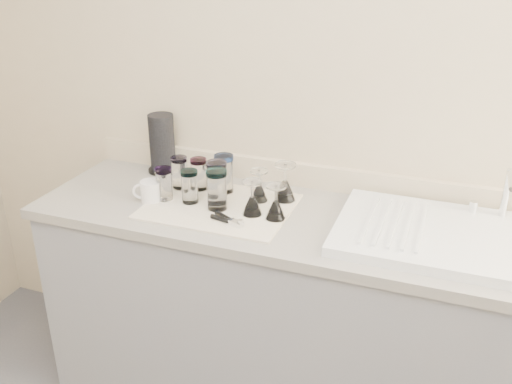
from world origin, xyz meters
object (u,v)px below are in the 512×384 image
at_px(tumbler_teal, 180,172).
at_px(tumbler_magenta, 164,184).
at_px(tumbler_extra, 217,181).
at_px(goblet_front_right, 276,207).
at_px(sink_unit, 458,238).
at_px(can_opener, 228,220).
at_px(goblet_back_left, 259,190).
at_px(white_mug, 151,191).
at_px(goblet_back_right, 285,188).
at_px(paper_towel_roll, 162,144).
at_px(tumbler_cyan, 199,174).
at_px(tumbler_purple, 224,173).
at_px(goblet_front_left, 252,203).
at_px(tumbler_lavender, 217,189).
at_px(tumbler_blue, 190,186).

relative_size(tumbler_teal, tumbler_magenta, 1.02).
bearing_deg(tumbler_extra, goblet_front_right, -15.51).
xyz_separation_m(sink_unit, can_opener, (-0.79, -0.15, -0.00)).
xyz_separation_m(goblet_back_left, white_mug, (-0.40, -0.14, -0.01)).
height_order(tumbler_magenta, white_mug, tumbler_magenta).
height_order(goblet_back_right, paper_towel_roll, paper_towel_roll).
distance_m(tumbler_teal, can_opener, 0.38).
bearing_deg(goblet_back_left, tumbler_magenta, -161.47).
height_order(tumbler_cyan, goblet_back_right, goblet_back_right).
xyz_separation_m(tumbler_cyan, paper_towel_roll, (-0.24, 0.14, 0.05)).
distance_m(tumbler_purple, tumbler_extra, 0.09).
bearing_deg(tumbler_magenta, goblet_back_left, 18.53).
xyz_separation_m(tumbler_purple, paper_towel_roll, (-0.35, 0.13, 0.04)).
bearing_deg(sink_unit, tumbler_purple, 173.54).
bearing_deg(goblet_front_right, goblet_front_left, 177.75).
bearing_deg(tumbler_teal, goblet_front_right, -15.85).
height_order(tumbler_teal, tumbler_extra, tumbler_extra).
distance_m(tumbler_teal, tumbler_extra, 0.20).
bearing_deg(tumbler_magenta, sink_unit, 2.51).
bearing_deg(white_mug, tumbler_extra, 20.18).
height_order(sink_unit, goblet_back_right, sink_unit).
height_order(tumbler_cyan, can_opener, tumbler_cyan).
xyz_separation_m(tumbler_teal, goblet_back_left, (0.35, -0.00, -0.02)).
bearing_deg(goblet_front_left, tumbler_purple, 139.13).
bearing_deg(tumbler_lavender, goblet_back_left, 45.42).
height_order(tumbler_teal, tumbler_purple, tumbler_purple).
distance_m(sink_unit, goblet_front_left, 0.73).
xyz_separation_m(goblet_back_right, white_mug, (-0.49, -0.18, -0.02)).
height_order(sink_unit, paper_towel_roll, paper_towel_roll).
height_order(sink_unit, tumbler_extra, sink_unit).
relative_size(can_opener, white_mug, 1.11).
bearing_deg(goblet_front_left, tumbler_blue, 176.89).
xyz_separation_m(tumbler_lavender, paper_towel_roll, (-0.39, 0.28, 0.04)).
xyz_separation_m(tumbler_cyan, goblet_back_left, (0.27, -0.02, -0.02)).
height_order(tumbler_magenta, goblet_back_left, tumbler_magenta).
height_order(tumbler_lavender, paper_towel_roll, paper_towel_roll).
bearing_deg(tumbler_cyan, tumbler_extra, -32.30).
height_order(tumbler_extra, can_opener, tumbler_extra).
relative_size(tumbler_purple, goblet_back_right, 1.04).
relative_size(tumbler_extra, goblet_front_left, 1.19).
xyz_separation_m(goblet_back_right, can_opener, (-0.13, -0.26, -0.04)).
bearing_deg(paper_towel_roll, tumbler_teal, -43.68).
distance_m(sink_unit, white_mug, 1.15).
height_order(tumbler_purple, paper_towel_roll, paper_towel_roll).
distance_m(tumbler_purple, white_mug, 0.30).
relative_size(goblet_back_left, goblet_back_right, 0.84).
bearing_deg(goblet_back_right, tumbler_blue, -156.17).
distance_m(tumbler_blue, white_mug, 0.16).
xyz_separation_m(can_opener, paper_towel_roll, (-0.47, 0.37, 0.11)).
relative_size(tumbler_teal, paper_towel_roll, 0.51).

